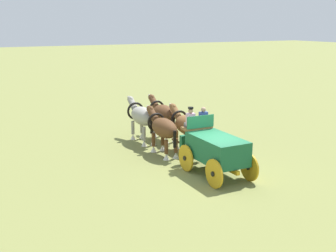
% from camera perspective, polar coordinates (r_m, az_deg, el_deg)
% --- Properties ---
extents(ground_plane, '(220.00, 220.00, 0.00)m').
position_cam_1_polar(ground_plane, '(18.25, 6.47, -6.61)').
color(ground_plane, olive).
extents(show_wagon, '(5.70, 1.91, 2.70)m').
position_cam_1_polar(show_wagon, '(18.02, 6.26, -2.98)').
color(show_wagon, '#195B38').
rests_on(show_wagon, ground).
extents(draft_horse_rear_near, '(3.10, 0.97, 2.18)m').
position_cam_1_polar(draft_horse_rear_near, '(20.65, -0.67, -0.31)').
color(draft_horse_rear_near, brown).
rests_on(draft_horse_rear_near, ground).
extents(draft_horse_rear_off, '(3.01, 0.99, 2.18)m').
position_cam_1_polar(draft_horse_rear_off, '(21.24, 2.48, 0.08)').
color(draft_horse_rear_off, brown).
rests_on(draft_horse_rear_off, ground).
extents(draft_horse_lead_near, '(3.22, 1.00, 2.27)m').
position_cam_1_polar(draft_horse_lead_near, '(22.93, -3.56, 1.28)').
color(draft_horse_lead_near, '#9E998E').
rests_on(draft_horse_lead_near, ground).
extents(draft_horse_lead_off, '(3.16, 0.97, 2.28)m').
position_cam_1_polar(draft_horse_lead_off, '(23.47, -0.66, 1.61)').
color(draft_horse_lead_off, brown).
rests_on(draft_horse_lead_off, ground).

